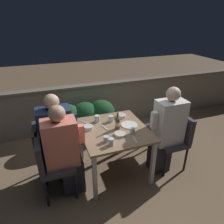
{
  "coord_description": "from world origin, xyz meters",
  "views": [
    {
      "loc": [
        -0.81,
        -2.19,
        2.11
      ],
      "look_at": [
        0.0,
        0.07,
        0.94
      ],
      "focal_mm": 32.0,
      "sensor_mm": 36.0,
      "label": 1
    }
  ],
  "objects_px": {
    "chair_right_near": "(176,136)",
    "chair_right_far": "(160,125)",
    "person_coral_top": "(65,152)",
    "person_white_polo": "(166,131)",
    "chair_left_near": "(50,162)",
    "chair_left_far": "(46,148)",
    "person_navy_jumper": "(59,138)",
    "beer_bottle": "(118,123)"
  },
  "relations": [
    {
      "from": "beer_bottle",
      "to": "chair_left_near",
      "type": "bearing_deg",
      "value": -171.81
    },
    {
      "from": "chair_left_near",
      "to": "chair_left_far",
      "type": "height_order",
      "value": "same"
    },
    {
      "from": "person_coral_top",
      "to": "beer_bottle",
      "type": "relative_size",
      "value": 5.18
    },
    {
      "from": "chair_right_far",
      "to": "beer_bottle",
      "type": "distance_m",
      "value": 0.9
    },
    {
      "from": "chair_left_near",
      "to": "chair_right_far",
      "type": "xyz_separation_m",
      "value": [
        1.75,
        0.34,
        0.0
      ]
    },
    {
      "from": "chair_right_near",
      "to": "chair_right_far",
      "type": "height_order",
      "value": "same"
    },
    {
      "from": "chair_left_far",
      "to": "person_navy_jumper",
      "type": "xyz_separation_m",
      "value": [
        0.19,
        -0.0,
        0.11
      ]
    },
    {
      "from": "chair_right_near",
      "to": "chair_right_far",
      "type": "distance_m",
      "value": 0.37
    },
    {
      "from": "person_white_polo",
      "to": "chair_right_far",
      "type": "relative_size",
      "value": 1.53
    },
    {
      "from": "chair_right_near",
      "to": "person_navy_jumper",
      "type": "bearing_deg",
      "value": 168.69
    },
    {
      "from": "chair_left_near",
      "to": "person_navy_jumper",
      "type": "distance_m",
      "value": 0.35
    },
    {
      "from": "chair_right_far",
      "to": "person_white_polo",
      "type": "bearing_deg",
      "value": -111.74
    },
    {
      "from": "chair_left_near",
      "to": "person_white_polo",
      "type": "relative_size",
      "value": 0.66
    },
    {
      "from": "person_white_polo",
      "to": "beer_bottle",
      "type": "height_order",
      "value": "person_white_polo"
    },
    {
      "from": "person_coral_top",
      "to": "chair_left_near",
      "type": "bearing_deg",
      "value": -180.0
    },
    {
      "from": "chair_left_far",
      "to": "chair_right_near",
      "type": "bearing_deg",
      "value": -10.16
    },
    {
      "from": "chair_left_near",
      "to": "chair_left_far",
      "type": "relative_size",
      "value": 1.0
    },
    {
      "from": "chair_left_near",
      "to": "chair_right_near",
      "type": "height_order",
      "value": "same"
    },
    {
      "from": "chair_left_far",
      "to": "person_coral_top",
      "type": "bearing_deg",
      "value": -52.96
    },
    {
      "from": "person_coral_top",
      "to": "person_white_polo",
      "type": "relative_size",
      "value": 0.96
    },
    {
      "from": "chair_right_near",
      "to": "chair_right_far",
      "type": "relative_size",
      "value": 1.0
    },
    {
      "from": "person_navy_jumper",
      "to": "chair_right_far",
      "type": "bearing_deg",
      "value": 1.66
    },
    {
      "from": "chair_right_far",
      "to": "beer_bottle",
      "type": "height_order",
      "value": "beer_bottle"
    },
    {
      "from": "person_coral_top",
      "to": "chair_right_far",
      "type": "distance_m",
      "value": 1.6
    },
    {
      "from": "person_navy_jumper",
      "to": "chair_left_near",
      "type": "bearing_deg",
      "value": -118.27
    },
    {
      "from": "chair_left_near",
      "to": "chair_right_far",
      "type": "relative_size",
      "value": 1.0
    },
    {
      "from": "person_navy_jumper",
      "to": "person_coral_top",
      "type": "bearing_deg",
      "value": -83.72
    },
    {
      "from": "chair_left_near",
      "to": "person_coral_top",
      "type": "height_order",
      "value": "person_coral_top"
    },
    {
      "from": "person_white_polo",
      "to": "beer_bottle",
      "type": "xyz_separation_m",
      "value": [
        -0.67,
        0.17,
        0.16
      ]
    },
    {
      "from": "chair_left_near",
      "to": "chair_right_near",
      "type": "relative_size",
      "value": 1.0
    },
    {
      "from": "chair_left_near",
      "to": "person_navy_jumper",
      "type": "xyz_separation_m",
      "value": [
        0.16,
        0.29,
        0.11
      ]
    },
    {
      "from": "person_coral_top",
      "to": "person_navy_jumper",
      "type": "height_order",
      "value": "person_navy_jumper"
    },
    {
      "from": "person_coral_top",
      "to": "chair_left_far",
      "type": "height_order",
      "value": "person_coral_top"
    },
    {
      "from": "person_coral_top",
      "to": "chair_right_near",
      "type": "xyz_separation_m",
      "value": [
        1.6,
        -0.03,
        -0.1
      ]
    },
    {
      "from": "person_white_polo",
      "to": "chair_left_far",
      "type": "bearing_deg",
      "value": 168.69
    },
    {
      "from": "chair_right_near",
      "to": "beer_bottle",
      "type": "distance_m",
      "value": 0.92
    },
    {
      "from": "chair_left_near",
      "to": "chair_right_near",
      "type": "distance_m",
      "value": 1.79
    },
    {
      "from": "chair_left_far",
      "to": "chair_right_far",
      "type": "bearing_deg",
      "value": 1.49
    },
    {
      "from": "chair_right_far",
      "to": "chair_right_near",
      "type": "bearing_deg",
      "value": -83.8
    },
    {
      "from": "chair_left_near",
      "to": "chair_left_far",
      "type": "distance_m",
      "value": 0.3
    },
    {
      "from": "person_navy_jumper",
      "to": "chair_left_far",
      "type": "bearing_deg",
      "value": 180.0
    },
    {
      "from": "chair_left_far",
      "to": "chair_right_far",
      "type": "relative_size",
      "value": 1.0
    }
  ]
}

